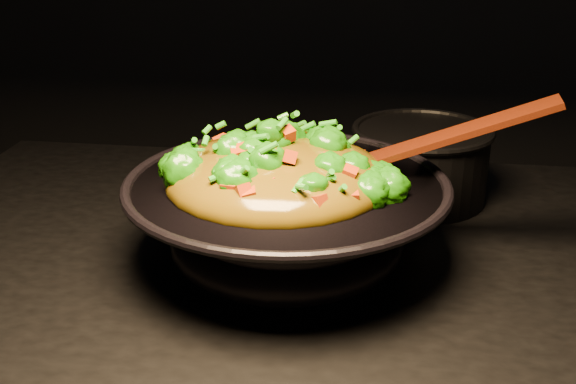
# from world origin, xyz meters

# --- Properties ---
(wok) EXTENTS (0.38, 0.38, 0.11)m
(wok) POSITION_xyz_m (-0.05, 0.05, 0.95)
(wok) COLOR black
(wok) RESTS_ON stovetop
(stir_fry) EXTENTS (0.33, 0.33, 0.09)m
(stir_fry) POSITION_xyz_m (-0.06, 0.05, 1.05)
(stir_fry) COLOR #1E7108
(stir_fry) RESTS_ON wok
(spatula) EXTENTS (0.27, 0.06, 0.11)m
(spatula) POSITION_xyz_m (0.13, 0.10, 1.05)
(spatula) COLOR black
(spatula) RESTS_ON wok
(back_pot) EXTENTS (0.25, 0.25, 0.11)m
(back_pot) POSITION_xyz_m (0.12, 0.28, 0.96)
(back_pot) COLOR black
(back_pot) RESTS_ON stovetop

